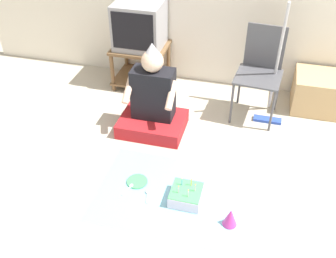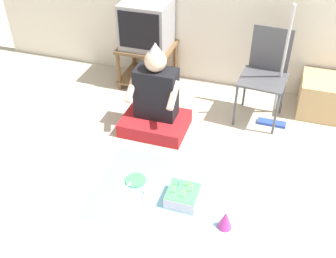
# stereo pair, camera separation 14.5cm
# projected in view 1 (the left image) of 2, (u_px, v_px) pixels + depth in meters

# --- Properties ---
(ground_plane) EXTENTS (16.00, 16.00, 0.00)m
(ground_plane) POSITION_uv_depth(u_px,v_px,m) (219.00, 209.00, 3.08)
(ground_plane) COLOR #BCB29E
(tv_stand) EXTENTS (0.59, 0.52, 0.47)m
(tv_stand) POSITION_uv_depth(u_px,v_px,m) (141.00, 62.00, 4.46)
(tv_stand) COLOR brown
(tv_stand) RESTS_ON ground_plane
(tv) EXTENTS (0.50, 0.47, 0.49)m
(tv) POSITION_uv_depth(u_px,v_px,m) (140.00, 25.00, 4.20)
(tv) COLOR #99999E
(tv) RESTS_ON tv_stand
(folding_chair) EXTENTS (0.47, 0.47, 0.91)m
(folding_chair) POSITION_uv_depth(u_px,v_px,m) (261.00, 67.00, 3.85)
(folding_chair) COLOR #4C4C51
(folding_chair) RESTS_ON ground_plane
(cardboard_box_stack) EXTENTS (0.54, 0.48, 0.38)m
(cardboard_box_stack) POSITION_uv_depth(u_px,v_px,m) (320.00, 92.00, 4.11)
(cardboard_box_stack) COLOR tan
(cardboard_box_stack) RESTS_ON ground_plane
(dust_mop) EXTENTS (0.28, 0.29, 1.23)m
(dust_mop) POSITION_uv_depth(u_px,v_px,m) (273.00, 88.00, 3.86)
(dust_mop) COLOR #2D4CB2
(dust_mop) RESTS_ON ground_plane
(person_seated) EXTENTS (0.63, 0.49, 0.91)m
(person_seated) POSITION_uv_depth(u_px,v_px,m) (153.00, 104.00, 3.76)
(person_seated) COLOR red
(person_seated) RESTS_ON ground_plane
(party_cloth) EXTENTS (1.28, 0.90, 0.01)m
(party_cloth) POSITION_uv_depth(u_px,v_px,m) (175.00, 195.00, 3.19)
(party_cloth) COLOR #7FC6E0
(party_cloth) RESTS_ON ground_plane
(birthday_cake) EXTENTS (0.25, 0.25, 0.18)m
(birthday_cake) POSITION_uv_depth(u_px,v_px,m) (186.00, 195.00, 3.12)
(birthday_cake) COLOR silver
(birthday_cake) RESTS_ON party_cloth
(party_hat_blue) EXTENTS (0.11, 0.11, 0.15)m
(party_hat_blue) POSITION_uv_depth(u_px,v_px,m) (230.00, 217.00, 2.91)
(party_hat_blue) COLOR #CC338C
(party_hat_blue) RESTS_ON party_cloth
(paper_plate) EXTENTS (0.18, 0.18, 0.01)m
(paper_plate) POSITION_uv_depth(u_px,v_px,m) (137.00, 181.00, 3.31)
(paper_plate) COLOR #4CB266
(paper_plate) RESTS_ON party_cloth
(plastic_spoon_near) EXTENTS (0.06, 0.14, 0.01)m
(plastic_spoon_near) POSITION_uv_depth(u_px,v_px,m) (130.00, 187.00, 3.26)
(plastic_spoon_near) COLOR white
(plastic_spoon_near) RESTS_ON party_cloth
(plastic_spoon_far) EXTENTS (0.05, 0.14, 0.01)m
(plastic_spoon_far) POSITION_uv_depth(u_px,v_px,m) (148.00, 193.00, 3.20)
(plastic_spoon_far) COLOR white
(plastic_spoon_far) RESTS_ON party_cloth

